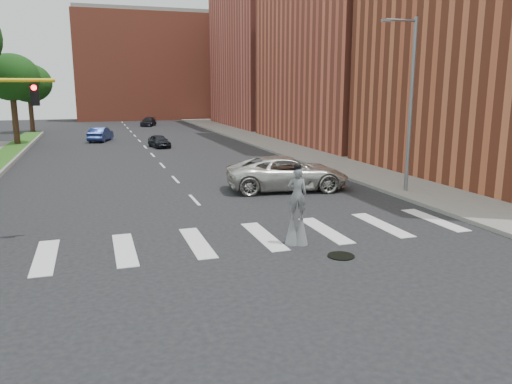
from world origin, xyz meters
TOP-DOWN VIEW (x-y plane):
  - ground_plane at (0.00, 0.00)m, footprint 160.00×160.00m
  - median_curb at (-10.45, 20.00)m, footprint 0.20×60.00m
  - sidewalk_right at (12.50, 25.00)m, footprint 5.00×90.00m
  - manhole at (3.00, -2.00)m, footprint 0.90×0.90m
  - building_mid at (22.00, 30.00)m, footprint 16.00×22.00m
  - building_far at (22.00, 54.00)m, footprint 16.00×22.00m
  - building_backdrop at (6.00, 78.00)m, footprint 26.00×14.00m
  - streetlight at (10.90, 6.00)m, footprint 2.05×0.20m
  - stilt_performer at (2.09, -0.29)m, footprint 0.82×0.64m
  - suv_crossing at (5.42, 8.98)m, footprint 7.08×4.06m
  - car_near at (1.25, 31.29)m, footprint 2.05×3.71m
  - car_mid at (-3.90, 38.75)m, footprint 2.82×4.74m
  - car_far at (3.21, 58.82)m, footprint 3.00×4.61m
  - tree_6 at (-11.64, 36.58)m, footprint 5.17×5.17m
  - tree_7 at (-11.80, 52.10)m, footprint 5.52×5.52m

SIDE VIEW (x-z plane):
  - ground_plane at x=0.00m, z-range 0.00..0.00m
  - manhole at x=3.00m, z-range 0.00..0.04m
  - sidewalk_right at x=12.50m, z-range 0.00..0.18m
  - median_curb at x=-10.45m, z-range 0.00..0.28m
  - car_near at x=1.25m, z-range 0.00..1.20m
  - car_far at x=3.21m, z-range 0.00..1.24m
  - car_mid at x=-3.90m, z-range 0.00..1.47m
  - suv_crossing at x=5.42m, z-range 0.00..1.86m
  - stilt_performer at x=2.09m, z-range -0.29..2.69m
  - streetlight at x=10.90m, z-range 0.40..9.40m
  - tree_7 at x=-11.80m, z-range 1.84..10.28m
  - tree_6 at x=-11.64m, z-range 2.10..10.82m
  - building_backdrop at x=6.00m, z-range 0.00..18.00m
  - building_far at x=22.00m, z-range 0.00..20.00m
  - building_mid at x=22.00m, z-range 0.00..24.00m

